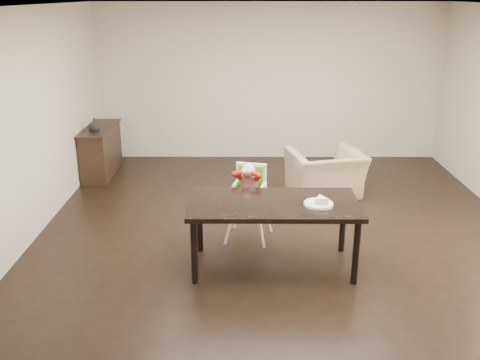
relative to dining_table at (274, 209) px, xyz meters
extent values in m
plane|color=black|center=(0.14, 0.63, -0.67)|extent=(7.00, 7.00, 0.00)
cube|color=beige|center=(0.14, 4.13, 0.68)|extent=(6.00, 0.02, 2.70)
cube|color=beige|center=(0.14, -2.87, 0.68)|extent=(6.00, 0.02, 2.70)
cube|color=beige|center=(-2.86, 0.63, 0.68)|extent=(0.02, 7.00, 2.70)
cube|color=white|center=(0.14, 0.63, 2.03)|extent=(6.00, 7.00, 0.02)
cube|color=black|center=(0.00, 0.00, 0.05)|extent=(1.80, 0.90, 0.05)
cylinder|color=black|center=(-0.82, -0.37, -0.32)|extent=(0.07, 0.07, 0.70)
cylinder|color=black|center=(0.82, -0.37, -0.32)|extent=(0.07, 0.07, 0.70)
cylinder|color=black|center=(-0.82, 0.37, -0.32)|extent=(0.07, 0.07, 0.70)
cylinder|color=black|center=(0.82, 0.37, -0.32)|extent=(0.07, 0.07, 0.70)
cylinder|color=white|center=(-0.47, 0.58, -0.42)|extent=(0.04, 0.04, 0.51)
cylinder|color=white|center=(-0.12, 0.50, -0.42)|extent=(0.04, 0.04, 0.51)
cylinder|color=white|center=(-0.39, 0.93, -0.42)|extent=(0.04, 0.04, 0.51)
cylinder|color=white|center=(-0.04, 0.85, -0.42)|extent=(0.04, 0.04, 0.51)
cube|color=white|center=(-0.25, 0.72, -0.16)|extent=(0.43, 0.40, 0.05)
cube|color=#5AB317|center=(-0.25, 0.72, -0.13)|extent=(0.34, 0.33, 0.03)
cube|color=white|center=(-0.22, 0.85, 0.05)|extent=(0.37, 0.13, 0.38)
cube|color=#5AB317|center=(-0.23, 0.83, 0.04)|extent=(0.31, 0.09, 0.35)
cube|color=black|center=(-0.30, 0.77, 0.04)|extent=(0.06, 0.17, 0.02)
cube|color=black|center=(-0.19, 0.75, 0.04)|extent=(0.06, 0.17, 0.02)
cylinder|color=#B01D14|center=(-0.25, 0.72, 0.01)|extent=(0.25, 0.25, 0.25)
sphere|color=beige|center=(-0.26, 0.70, 0.21)|extent=(0.20, 0.20, 0.16)
ellipsoid|color=brown|center=(-0.25, 0.72, 0.23)|extent=(0.20, 0.19, 0.13)
sphere|color=beige|center=(-0.31, 0.62, 0.21)|extent=(0.09, 0.09, 0.07)
sphere|color=beige|center=(-0.25, 0.61, 0.21)|extent=(0.09, 0.09, 0.07)
cylinder|color=white|center=(0.46, -0.08, 0.09)|extent=(0.40, 0.40, 0.02)
torus|color=white|center=(0.46, -0.08, 0.10)|extent=(0.40, 0.40, 0.02)
imported|color=tan|center=(0.89, 2.20, -0.23)|extent=(1.14, 0.88, 0.89)
cube|color=black|center=(-2.64, 3.14, -0.29)|extent=(0.40, 1.20, 0.76)
cube|color=black|center=(-2.64, 3.14, 0.10)|extent=(0.44, 1.26, 0.03)
imported|color=#99999E|center=(-2.64, 2.90, 0.22)|extent=(0.23, 0.23, 0.20)
camera|label=1|loc=(-0.34, -5.23, 2.16)|focal=40.00mm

